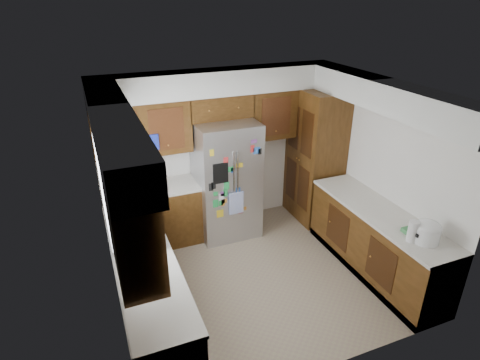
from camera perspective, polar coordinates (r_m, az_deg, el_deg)
name	(u,v)px	position (r m, az deg, el deg)	size (l,w,h in m)	color
floor	(258,275)	(5.57, 2.60, -13.33)	(3.60, 3.60, 0.00)	gray
room_shell	(241,140)	(4.93, 0.14, 5.69)	(3.64, 3.24, 2.52)	white
left_counter_run	(155,272)	(5.03, -12.07, -12.70)	(1.36, 3.20, 0.92)	#3B240B
right_counter_run	(376,244)	(5.71, 18.74, -8.59)	(0.63, 2.25, 0.92)	#3B240B
pantry	(315,156)	(6.55, 10.62, 3.34)	(0.60, 0.90, 2.15)	#3B240B
fridge	(226,180)	(6.05, -1.95, 0.05)	(0.90, 0.79, 1.80)	#A7A6AC
bridge_cabinet	(220,106)	(5.88, -2.88, 10.45)	(0.96, 0.34, 0.35)	#3B240B
fridge_top_items	(222,85)	(5.82, -2.58, 13.37)	(0.61, 0.32, 0.27)	blue
sink_assembly	(137,232)	(4.76, -14.47, -7.18)	(0.52, 0.70, 0.37)	white
left_counter_clutter	(129,198)	(5.40, -15.52, -2.44)	(0.32, 0.88, 0.38)	black
rice_cooker	(427,231)	(4.96, 25.06, -6.58)	(0.30, 0.29, 0.26)	white
paper_towel	(413,231)	(4.90, 23.36, -6.72)	(0.11, 0.11, 0.26)	white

